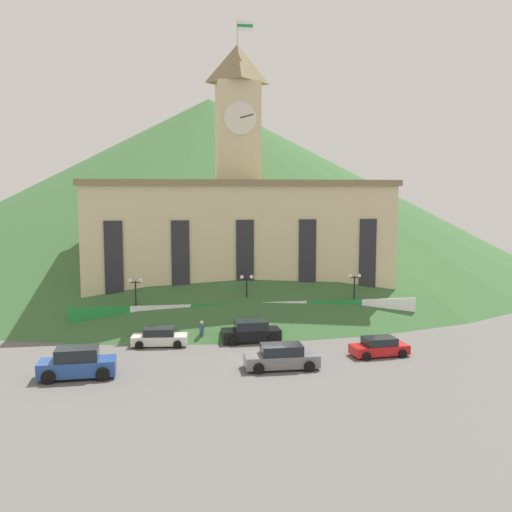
{
  "coord_description": "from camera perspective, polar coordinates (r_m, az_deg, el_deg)",
  "views": [
    {
      "loc": [
        -7.21,
        -40.17,
        12.53
      ],
      "look_at": [
        0.0,
        6.76,
        7.26
      ],
      "focal_mm": 40.0,
      "sensor_mm": 36.0,
      "label": 1
    }
  ],
  "objects": [
    {
      "name": "hillside_backdrop",
      "position": [
        101.51,
        -4.7,
        7.35
      ],
      "size": [
        110.79,
        110.79,
        28.75
      ],
      "primitive_type": "cone",
      "color": "#386033",
      "rests_on": "ground"
    },
    {
      "name": "pedestrian",
      "position": [
        48.84,
        -5.45,
        -7.4
      ],
      "size": [
        0.52,
        0.52,
        1.76
      ],
      "rotation": [
        0.0,
        0.0,
        3.68
      ],
      "color": "#33567A",
      "rests_on": "ground"
    },
    {
      "name": "car_red_sedan",
      "position": [
        45.59,
        12.23,
        -8.89
      ],
      "size": [
        4.55,
        2.46,
        1.45
      ],
      "rotation": [
        0.0,
        0.0,
        3.24
      ],
      "color": "red",
      "rests_on": "ground"
    },
    {
      "name": "street_lamp_center",
      "position": [
        55.11,
        9.81,
        -3.13
      ],
      "size": [
        1.26,
        0.36,
        4.88
      ],
      "color": "black",
      "rests_on": "ground"
    },
    {
      "name": "car_black_suv",
      "position": [
        48.6,
        -0.5,
        -7.6
      ],
      "size": [
        4.95,
        2.47,
        1.8
      ],
      "rotation": [
        0.0,
        0.0,
        0.03
      ],
      "color": "black",
      "rests_on": "ground"
    },
    {
      "name": "civic_building",
      "position": [
        60.1,
        -1.82,
        1.7
      ],
      "size": [
        31.33,
        11.66,
        29.96
      ],
      "color": "beige",
      "rests_on": "ground"
    },
    {
      "name": "ground_plane",
      "position": [
        42.69,
        1.4,
        -10.74
      ],
      "size": [
        160.0,
        160.0,
        0.0
      ],
      "primitive_type": "plane",
      "color": "#605E5B"
    },
    {
      "name": "car_white_taxi",
      "position": [
        48.02,
        -9.62,
        -8.03
      ],
      "size": [
        4.65,
        2.47,
        1.5
      ],
      "rotation": [
        0.0,
        0.0,
        3.05
      ],
      "color": "white",
      "rests_on": "ground"
    },
    {
      "name": "street_lamp_left",
      "position": [
        52.38,
        -11.94,
        -3.66
      ],
      "size": [
        1.26,
        0.36,
        4.9
      ],
      "color": "black",
      "rests_on": "ground"
    },
    {
      "name": "street_lamp_far_left",
      "position": [
        52.75,
        -0.94,
        -3.38
      ],
      "size": [
        1.26,
        0.36,
        4.99
      ],
      "color": "black",
      "rests_on": "ground"
    },
    {
      "name": "banner_fence",
      "position": [
        52.59,
        -0.65,
        -6.04
      ],
      "size": [
        32.16,
        0.12,
        2.53
      ],
      "color": "#1E8438",
      "rests_on": "ground"
    },
    {
      "name": "car_blue_van",
      "position": [
        41.25,
        -17.44,
        -10.25
      ],
      "size": [
        5.16,
        2.5,
        2.1
      ],
      "rotation": [
        0.0,
        0.0,
        0.03
      ],
      "color": "#284C99",
      "rests_on": "ground"
    },
    {
      "name": "car_gray_pickup",
      "position": [
        41.48,
        2.57,
        -10.09
      ],
      "size": [
        5.31,
        2.39,
        1.75
      ],
      "rotation": [
        0.0,
        0.0,
        3.14
      ],
      "color": "slate",
      "rests_on": "ground"
    }
  ]
}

